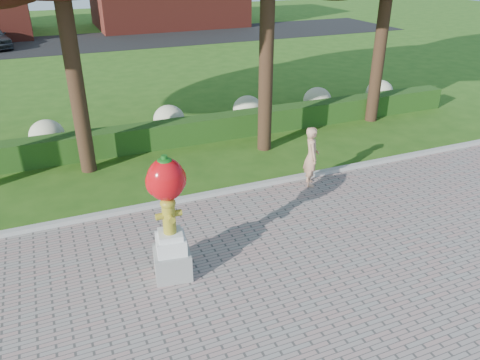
# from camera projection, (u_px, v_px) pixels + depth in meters

# --- Properties ---
(ground) EXTENTS (100.00, 100.00, 0.00)m
(ground) POSITION_uv_depth(u_px,v_px,m) (225.00, 268.00, 9.59)
(ground) COLOR #295314
(ground) RESTS_ON ground
(curb) EXTENTS (40.00, 0.18, 0.15)m
(curb) POSITION_uv_depth(u_px,v_px,m) (183.00, 200.00, 12.04)
(curb) COLOR #ADADA5
(curb) RESTS_ON ground
(lawn_hedge) EXTENTS (24.00, 0.70, 0.80)m
(lawn_hedge) POSITION_uv_depth(u_px,v_px,m) (147.00, 137.00, 15.20)
(lawn_hedge) COLOR #1F4513
(lawn_hedge) RESTS_ON ground
(hydrangea_row) EXTENTS (20.10, 1.10, 0.99)m
(hydrangea_row) POSITION_uv_depth(u_px,v_px,m) (157.00, 121.00, 16.16)
(hydrangea_row) COLOR beige
(hydrangea_row) RESTS_ON ground
(street) EXTENTS (50.00, 8.00, 0.02)m
(street) POSITION_uv_depth(u_px,v_px,m) (81.00, 43.00, 32.73)
(street) COLOR black
(street) RESTS_ON ground
(hydrant_sculpture) EXTENTS (0.80, 0.80, 2.58)m
(hydrant_sculpture) POSITION_uv_depth(u_px,v_px,m) (169.00, 215.00, 8.74)
(hydrant_sculpture) COLOR gray
(hydrant_sculpture) RESTS_ON walkway
(woman) EXTENTS (0.58, 0.70, 1.66)m
(woman) POSITION_uv_depth(u_px,v_px,m) (311.00, 156.00, 12.58)
(woman) COLOR tan
(woman) RESTS_ON walkway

